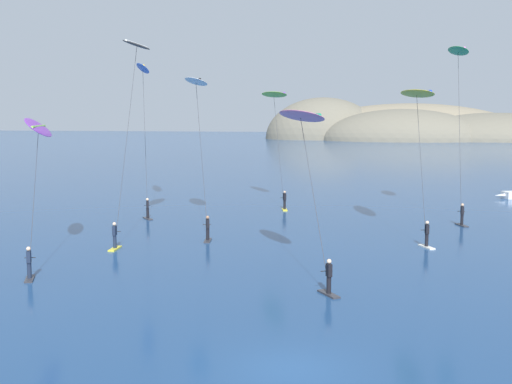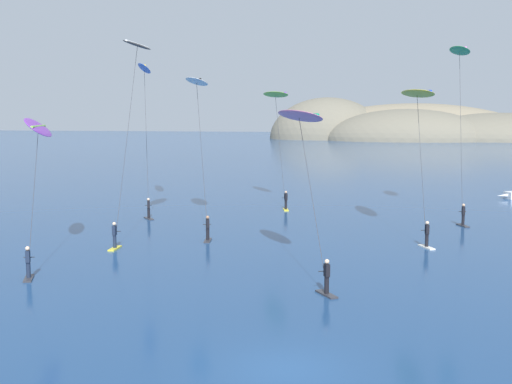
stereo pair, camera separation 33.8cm
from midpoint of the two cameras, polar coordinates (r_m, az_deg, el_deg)
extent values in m
plane|color=navy|center=(21.89, 2.75, -15.55)|extent=(600.00, 600.00, 0.00)
ellipsoid|color=#6B6656|center=(218.56, 12.83, 4.48)|extent=(54.44, 33.37, 20.88)
ellipsoid|color=#7A705B|center=(230.96, 13.38, 4.58)|extent=(82.88, 29.00, 24.98)
ellipsoid|color=#6B6656|center=(227.34, 20.34, 4.31)|extent=(66.19, 35.45, 18.37)
ellipsoid|color=#6B6656|center=(230.13, 5.93, 4.72)|extent=(41.12, 32.59, 29.29)
cone|color=white|center=(69.03, 21.09, -0.26)|extent=(2.25, 1.45, 0.67)
cube|color=#2D2D33|center=(42.96, -4.53, -4.32)|extent=(0.65, 1.55, 0.08)
cylinder|color=black|center=(42.88, -4.54, -3.74)|extent=(0.22, 0.22, 0.80)
cube|color=black|center=(42.75, -4.55, -2.82)|extent=(0.32, 0.39, 0.60)
sphere|color=#9E7051|center=(42.69, -4.55, -2.26)|extent=(0.22, 0.22, 0.22)
cylinder|color=black|center=(43.12, -4.61, -2.90)|extent=(0.52, 0.25, 0.04)
ellipsoid|color=white|center=(47.92, -5.57, 9.74)|extent=(3.51, 5.35, 0.73)
cylinder|color=black|center=(47.93, -5.57, 9.80)|extent=(2.07, 4.54, 0.16)
cylinder|color=#333338|center=(45.24, -5.11, 3.70)|extent=(2.17, 4.99, 9.64)
cube|color=yellow|center=(41.27, -12.66, -4.92)|extent=(0.51, 1.53, 0.08)
cylinder|color=#192338|center=(41.19, -12.67, -4.33)|extent=(0.22, 0.22, 0.80)
cube|color=#192338|center=(41.06, -12.70, -3.37)|extent=(0.22, 0.35, 0.60)
sphere|color=beige|center=(40.99, -12.72, -2.79)|extent=(0.22, 0.22, 0.22)
cylinder|color=black|center=(41.40, -12.53, -3.45)|extent=(0.55, 0.08, 0.04)
ellipsoid|color=black|center=(45.67, -10.76, 12.72)|extent=(1.56, 4.83, 0.59)
cylinder|color=white|center=(45.67, -10.76, 12.78)|extent=(0.45, 4.52, 0.16)
cylinder|color=#333338|center=(43.10, -11.61, 4.97)|extent=(0.35, 4.95, 11.95)
cube|color=#2D2D33|center=(30.46, 6.16, -9.01)|extent=(1.19, 1.46, 0.08)
cylinder|color=black|center=(30.34, 6.17, -8.21)|extent=(0.22, 0.22, 0.80)
cube|color=black|center=(30.17, 6.19, -6.92)|extent=(0.34, 0.39, 0.60)
sphere|color=beige|center=(30.07, 6.20, -6.14)|extent=(0.22, 0.22, 0.22)
cylinder|color=black|center=(30.51, 5.93, -6.99)|extent=(0.50, 0.29, 0.04)
ellipsoid|color=pink|center=(32.97, 3.69, 6.76)|extent=(3.86, 5.53, 0.78)
cylinder|color=#14895B|center=(32.97, 3.69, 6.85)|extent=(2.57, 4.67, 0.16)
cylinder|color=#333338|center=(31.51, 4.76, 0.06)|extent=(1.71, 3.20, 7.15)
cube|color=#2D2D33|center=(35.03, -19.74, -7.27)|extent=(0.99, 1.53, 0.08)
cylinder|color=#192338|center=(34.92, -19.77, -6.57)|extent=(0.22, 0.22, 0.80)
cube|color=#192338|center=(34.77, -19.81, -5.45)|extent=(0.31, 0.39, 0.60)
sphere|color=beige|center=(34.69, -19.84, -4.77)|extent=(0.22, 0.22, 0.22)
cylinder|color=black|center=(35.14, -19.71, -5.52)|extent=(0.53, 0.24, 0.04)
ellipsoid|color=purple|center=(38.95, -19.01, 5.44)|extent=(3.12, 5.05, 1.23)
cylinder|color=#7ACC42|center=(38.95, -19.01, 5.52)|extent=(1.86, 4.36, 0.16)
cylinder|color=#333338|center=(36.88, -19.34, 0.17)|extent=(1.74, 4.33, 6.49)
cube|color=#2D2D33|center=(51.09, 17.64, -2.83)|extent=(0.91, 1.54, 0.08)
cylinder|color=black|center=(51.02, 17.66, -2.34)|extent=(0.22, 0.22, 0.80)
cube|color=black|center=(50.92, 17.68, -1.57)|extent=(0.24, 0.36, 0.60)
sphere|color=tan|center=(50.86, 17.70, -1.10)|extent=(0.22, 0.22, 0.22)
cylinder|color=black|center=(51.27, 17.59, -1.64)|extent=(0.55, 0.11, 0.04)
ellipsoid|color=green|center=(53.85, 17.35, 11.88)|extent=(1.88, 4.54, 0.76)
cylinder|color=#D660B7|center=(53.86, 17.35, 11.93)|extent=(0.66, 4.18, 0.16)
cylinder|color=#333338|center=(52.20, 17.47, 5.23)|extent=(0.38, 2.95, 12.20)
cube|color=yellow|center=(56.80, 2.38, -1.57)|extent=(0.75, 1.55, 0.08)
cylinder|color=black|center=(56.74, 2.38, -1.13)|extent=(0.22, 0.22, 0.80)
cube|color=black|center=(56.64, 2.39, -0.43)|extent=(0.34, 0.39, 0.60)
sphere|color=tan|center=(56.59, 2.39, 0.00)|extent=(0.22, 0.22, 0.22)
cylinder|color=black|center=(56.99, 2.27, -0.50)|extent=(0.50, 0.30, 0.04)
ellipsoid|color=#8CD12D|center=(59.01, 1.43, 8.66)|extent=(4.03, 5.76, 0.65)
cylinder|color=#722DD1|center=(59.01, 1.43, 8.71)|extent=(2.84, 4.92, 0.16)
cylinder|color=#333338|center=(57.81, 1.84, 4.11)|extent=(1.30, 2.32, 9.06)
cube|color=#2D2D33|center=(52.59, -9.78, -2.34)|extent=(1.25, 1.42, 0.08)
cylinder|color=black|center=(52.52, -9.79, -1.86)|extent=(0.22, 0.22, 0.80)
cube|color=black|center=(52.42, -9.81, -1.11)|extent=(0.32, 0.39, 0.60)
sphere|color=beige|center=(52.36, -9.81, -0.65)|extent=(0.22, 0.22, 0.22)
cylinder|color=black|center=(52.78, -9.81, -1.19)|extent=(0.52, 0.25, 0.04)
ellipsoid|color=blue|center=(57.85, -10.20, 10.76)|extent=(3.57, 6.36, 0.92)
cylinder|color=gold|center=(57.86, -10.21, 10.81)|extent=(2.49, 5.67, 0.16)
cylinder|color=#333338|center=(55.02, -10.02, 5.01)|extent=(2.13, 5.04, 11.25)
cube|color=silver|center=(42.17, 14.69, -4.73)|extent=(1.03, 1.52, 0.08)
cylinder|color=black|center=(42.09, 14.71, -4.15)|extent=(0.22, 0.22, 0.80)
cube|color=black|center=(41.96, 14.74, -3.21)|extent=(0.28, 0.38, 0.60)
sphere|color=beige|center=(41.89, 14.75, -2.64)|extent=(0.22, 0.22, 0.22)
cylinder|color=black|center=(42.31, 14.59, -3.29)|extent=(0.54, 0.17, 0.04)
ellipsoid|color=yellow|center=(44.33, 13.88, 8.49)|extent=(2.89, 6.42, 0.65)
cylinder|color=#1432E0|center=(44.33, 13.88, 8.55)|extent=(1.58, 5.81, 0.16)
cylinder|color=#333338|center=(43.09, 14.23, 2.67)|extent=(0.69, 2.69, 8.61)
camera|label=1|loc=(0.17, -90.23, -0.03)|focal=45.00mm
camera|label=2|loc=(0.17, 89.77, 0.03)|focal=45.00mm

